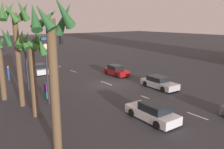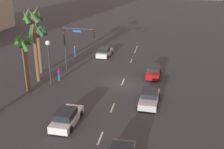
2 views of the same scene
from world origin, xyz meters
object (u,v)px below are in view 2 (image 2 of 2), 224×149
(car_0, at_px, (105,52))
(streetlamp, at_px, (49,54))
(traffic_signal, at_px, (75,41))
(pedestrian_1, at_px, (75,51))
(palm_tree_1, at_px, (38,36))
(palm_tree_2, at_px, (33,28))
(car_4, at_px, (153,72))
(car_3, at_px, (67,118))
(car_1, at_px, (149,98))
(palm_tree_0, at_px, (24,48))
(pedestrian_0, at_px, (59,74))

(car_0, xyz_separation_m, streetlamp, (-12.87, 3.78, 3.25))
(traffic_signal, xyz_separation_m, pedestrian_1, (5.89, 2.08, -3.11))
(palm_tree_1, height_order, palm_tree_2, palm_tree_2)
(streetlamp, distance_m, palm_tree_1, 4.90)
(car_0, bearing_deg, traffic_signal, 161.85)
(palm_tree_1, relative_size, palm_tree_2, 0.76)
(car_4, height_order, palm_tree_2, palm_tree_2)
(car_0, distance_m, traffic_signal, 8.45)
(car_3, bearing_deg, traffic_signal, 14.48)
(car_4, distance_m, pedestrian_1, 14.05)
(car_1, bearing_deg, car_3, 128.37)
(palm_tree_1, bearing_deg, streetlamp, -141.88)
(car_1, height_order, palm_tree_1, palm_tree_1)
(car_3, xyz_separation_m, streetlamp, (8.10, 4.90, 3.26))
(car_4, xyz_separation_m, streetlamp, (-5.24, 11.91, 3.26))
(pedestrian_1, distance_m, palm_tree_2, 11.93)
(car_0, height_order, car_1, car_0)
(car_1, bearing_deg, palm_tree_1, 66.94)
(car_4, xyz_separation_m, palm_tree_1, (-1.49, 14.86, 4.38))
(car_3, bearing_deg, pedestrian_1, 16.00)
(car_0, bearing_deg, car_1, -152.27)
(traffic_signal, height_order, pedestrian_1, traffic_signal)
(car_3, xyz_separation_m, traffic_signal, (13.63, 3.52, 3.45))
(car_3, xyz_separation_m, palm_tree_0, (6.10, 6.77, 4.40))
(streetlamp, xyz_separation_m, palm_tree_0, (-2.00, 1.87, 1.14))
(car_1, distance_m, car_4, 7.80)
(car_1, distance_m, palm_tree_0, 14.47)
(car_0, bearing_deg, pedestrian_1, 107.86)
(car_0, distance_m, car_3, 21.00)
(streetlamp, relative_size, palm_tree_0, 0.80)
(car_0, bearing_deg, pedestrian_0, 163.25)
(car_1, xyz_separation_m, palm_tree_1, (6.32, 14.84, 4.41))
(streetlamp, xyz_separation_m, palm_tree_2, (1.01, 2.07, 2.73))
(palm_tree_2, bearing_deg, pedestrian_1, -7.50)
(car_1, relative_size, traffic_signal, 0.74)
(car_1, height_order, streetlamp, streetlamp)
(car_0, relative_size, car_4, 1.06)
(palm_tree_1, xyz_separation_m, palm_tree_2, (-2.75, -0.88, 1.60))
(traffic_signal, height_order, pedestrian_0, traffic_signal)
(palm_tree_1, bearing_deg, car_0, -36.43)
(car_1, distance_m, palm_tree_1, 16.72)
(car_0, height_order, pedestrian_0, pedestrian_0)
(car_1, bearing_deg, car_4, -0.14)
(car_4, relative_size, traffic_signal, 0.65)
(streetlamp, height_order, pedestrian_1, streetlamp)
(traffic_signal, distance_m, streetlamp, 5.71)
(streetlamp, distance_m, pedestrian_0, 3.48)
(pedestrian_0, bearing_deg, palm_tree_2, 104.10)
(car_0, bearing_deg, palm_tree_0, 159.19)
(car_0, xyz_separation_m, car_3, (-20.97, -1.12, -0.01))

